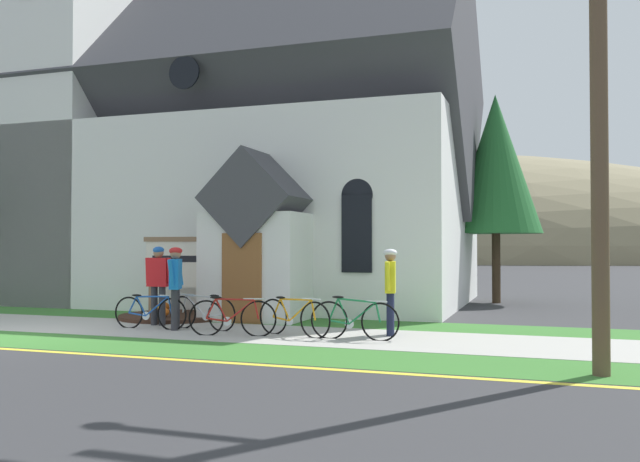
% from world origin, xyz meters
% --- Properties ---
extents(ground, '(140.00, 140.00, 0.00)m').
position_xyz_m(ground, '(0.00, 4.00, 0.00)').
color(ground, '#333335').
extents(sidewalk_slab, '(32.00, 2.74, 0.01)m').
position_xyz_m(sidewalk_slab, '(1.06, 1.94, 0.01)').
color(sidewalk_slab, '#A8A59E').
rests_on(sidewalk_slab, ground).
extents(grass_verge, '(32.00, 1.78, 0.01)m').
position_xyz_m(grass_verge, '(1.06, -0.33, 0.00)').
color(grass_verge, '#38722D').
rests_on(grass_verge, ground).
extents(church_lawn, '(24.00, 1.73, 0.01)m').
position_xyz_m(church_lawn, '(1.06, 4.17, 0.00)').
color(church_lawn, '#38722D').
rests_on(church_lawn, ground).
extents(church_building, '(14.23, 10.41, 13.62)m').
position_xyz_m(church_building, '(0.53, 9.01, 4.86)').
color(church_building, white).
rests_on(church_building, ground).
extents(church_sign, '(2.00, 0.23, 2.03)m').
position_xyz_m(church_sign, '(1.48, 4.12, 1.33)').
color(church_sign, '#7F6047').
rests_on(church_sign, ground).
extents(flower_bed, '(2.72, 2.72, 0.34)m').
position_xyz_m(flower_bed, '(1.49, 3.90, 0.08)').
color(flower_bed, '#382319').
rests_on(flower_bed, ground).
extents(bicycle_white, '(1.76, 0.35, 0.79)m').
position_xyz_m(bicycle_white, '(3.22, 2.10, 0.37)').
color(bicycle_white, black).
rests_on(bicycle_white, ground).
extents(bicycle_blue, '(1.74, 0.61, 0.80)m').
position_xyz_m(bicycle_blue, '(5.44, 1.78, 0.38)').
color(bicycle_blue, black).
rests_on(bicycle_blue, ground).
extents(bicycle_red, '(1.76, 0.42, 0.81)m').
position_xyz_m(bicycle_red, '(4.27, 1.40, 0.38)').
color(bicycle_red, black).
rests_on(bicycle_red, ground).
extents(bicycle_orange, '(1.76, 0.08, 0.86)m').
position_xyz_m(bicycle_orange, '(6.73, 1.66, 0.39)').
color(bicycle_orange, black).
rests_on(bicycle_orange, ground).
extents(bicycle_yellow, '(1.77, 0.08, 0.77)m').
position_xyz_m(bicycle_yellow, '(2.10, 1.83, 0.37)').
color(bicycle_yellow, black).
rests_on(bicycle_yellow, ground).
extents(cyclist_in_red_jersey, '(0.69, 0.29, 1.79)m').
position_xyz_m(cyclist_in_red_jersey, '(1.92, 2.43, 1.07)').
color(cyclist_in_red_jersey, '#2D2D33').
rests_on(cyclist_in_red_jersey, ground).
extents(cyclist_in_white_jersey, '(0.36, 0.81, 1.77)m').
position_xyz_m(cyclist_in_white_jersey, '(2.71, 1.85, 1.06)').
color(cyclist_in_white_jersey, '#2D2D33').
rests_on(cyclist_in_white_jersey, ground).
extents(cyclist_in_orange_jersey, '(0.32, 0.78, 1.74)m').
position_xyz_m(cyclist_in_orange_jersey, '(7.26, 2.47, 1.03)').
color(cyclist_in_orange_jersey, '#191E38').
rests_on(cyclist_in_orange_jersey, ground).
extents(utility_pole, '(3.12, 0.28, 8.68)m').
position_xyz_m(utility_pole, '(10.84, -0.61, 4.81)').
color(utility_pole, brown).
rests_on(utility_pole, ground).
extents(roadside_conifer, '(2.87, 2.87, 6.61)m').
position_xyz_m(roadside_conifer, '(8.76, 11.01, 4.39)').
color(roadside_conifer, '#3D2D1E').
rests_on(roadside_conifer, ground).
extents(distant_hill, '(102.64, 51.84, 27.16)m').
position_xyz_m(distant_hill, '(-9.76, 76.37, 0.00)').
color(distant_hill, '#847A5B').
rests_on(distant_hill, ground).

